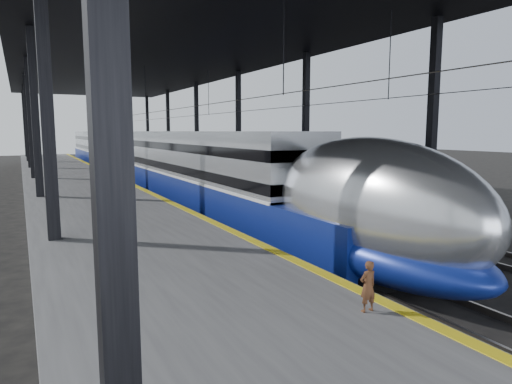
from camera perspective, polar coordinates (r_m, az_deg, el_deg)
ground at (r=12.18m, az=7.26°, el=-12.40°), size 160.00×160.00×0.00m
platform at (r=29.78m, az=-21.25°, el=0.03°), size 6.00×80.00×1.00m
yellow_strip at (r=30.14m, az=-16.00°, el=1.31°), size 0.30×80.00×0.01m
rails at (r=31.67m, az=-6.68°, el=0.16°), size 6.52×80.00×0.16m
canopy at (r=30.99m, az=-11.65°, el=16.66°), size 18.00×75.00×9.47m
tgv_train at (r=38.30m, az=-14.44°, el=4.05°), size 2.90×65.20×4.15m
second_train at (r=48.66m, az=-11.19°, el=4.87°), size 2.81×56.05×3.87m
child at (r=8.39m, az=13.80°, el=-11.37°), size 0.34×0.23×0.92m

